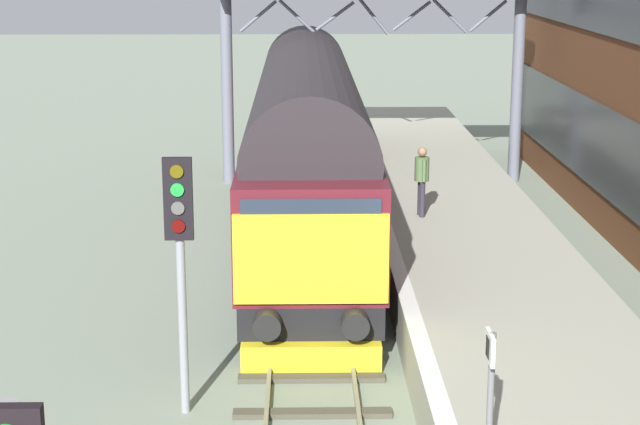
{
  "coord_description": "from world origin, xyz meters",
  "views": [
    {
      "loc": [
        -0.17,
        -19.54,
        7.17
      ],
      "look_at": [
        0.2,
        0.15,
        2.21
      ],
      "focal_mm": 59.51,
      "sensor_mm": 36.0,
      "label": 1
    }
  ],
  "objects": [
    {
      "name": "ground_plane",
      "position": [
        0.0,
        0.0,
        0.0
      ],
      "size": [
        140.0,
        140.0,
        0.0
      ],
      "primitive_type": "plane",
      "color": "gray",
      "rests_on": "ground"
    },
    {
      "name": "overhead_footbridge",
      "position": [
        2.05,
        12.82,
        5.54
      ],
      "size": [
        9.3,
        2.0,
        6.22
      ],
      "color": "slate",
      "rests_on": "ground"
    },
    {
      "name": "diesel_locomotive",
      "position": [
        0.0,
        6.72,
        2.48
      ],
      "size": [
        2.74,
        18.52,
        4.68
      ],
      "color": "black",
      "rests_on": "ground"
    },
    {
      "name": "platform_number_sign",
      "position": [
        2.05,
        -8.0,
        2.21
      ],
      "size": [
        0.1,
        0.44,
        1.8
      ],
      "color": "slate",
      "rests_on": "station_platform"
    },
    {
      "name": "signal_post_mid",
      "position": [
        -2.01,
        -4.02,
        2.7
      ],
      "size": [
        0.44,
        0.22,
        4.12
      ],
      "color": "gray",
      "rests_on": "ground"
    },
    {
      "name": "station_platform",
      "position": [
        3.6,
        0.0,
        0.5
      ],
      "size": [
        4.0,
        44.0,
        1.01
      ],
      "color": "#A2A390",
      "rests_on": "ground"
    },
    {
      "name": "waiting_passenger",
      "position": [
        2.66,
        4.56,
        1.99
      ],
      "size": [
        0.38,
        0.51,
        1.64
      ],
      "rotation": [
        0.0,
        0.0,
        1.7
      ],
      "color": "#2C2934",
      "rests_on": "station_platform"
    },
    {
      "name": "track_main",
      "position": [
        0.0,
        -0.0,
        0.06
      ],
      "size": [
        2.5,
        60.0,
        0.15
      ],
      "color": "gray",
      "rests_on": "ground"
    }
  ]
}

